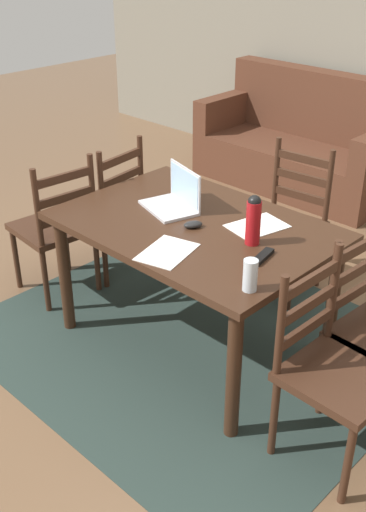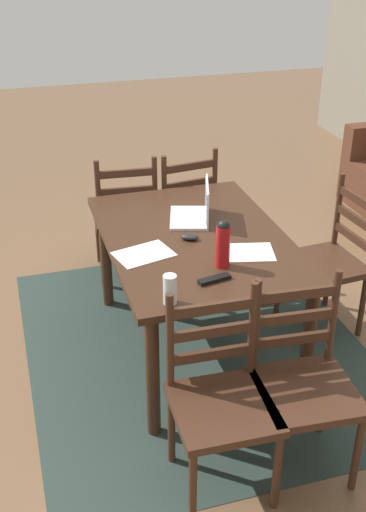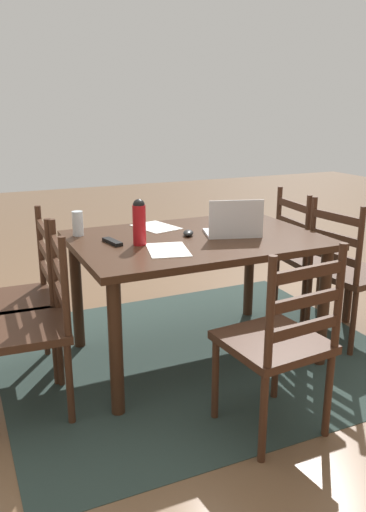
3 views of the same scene
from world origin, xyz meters
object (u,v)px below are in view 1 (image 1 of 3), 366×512
tv_remote (262,257)px  computer_mouse (193,225)px  water_bottle (253,219)px  chair_left_far (106,209)px  chair_far_head (286,223)px  dining_table (194,239)px  chair_left_near (56,228)px  couch (300,147)px  chair_right_near (333,370)px  drinking_glass (250,275)px  laptop (176,198)px

tv_remote → computer_mouse: bearing=167.2°
water_bottle → computer_mouse: (-0.33, -0.07, -0.12)m
chair_left_far → computer_mouse: chair_left_far is taller
water_bottle → chair_left_far: bearing=172.7°
chair_far_head → dining_table: bearing=-89.8°
computer_mouse → chair_left_near: bearing=-142.1°
couch → computer_mouse: bearing=-68.2°
couch → tv_remote: couch is taller
chair_right_near → drinking_glass: 0.55m
dining_table → chair_right_near: bearing=-11.1°
dining_table → chair_left_far: chair_left_far is taller
dining_table → computer_mouse: 0.13m
computer_mouse → chair_left_far: bearing=-164.3°
drinking_glass → computer_mouse: (-0.59, 0.28, -0.06)m
chair_left_far → water_bottle: 1.45m
chair_far_head → tv_remote: size_ratio=5.59×
laptop → tv_remote: bearing=-10.6°
dining_table → water_bottle: size_ratio=5.57×
drinking_glass → computer_mouse: bearing=155.0°
chair_left_far → tv_remote: bearing=-10.0°
chair_left_near → laptop: laptop is taller
chair_right_near → couch: (-1.98, 2.66, -0.11)m
dining_table → laptop: bearing=161.0°
chair_far_head → drinking_glass: 1.40m
chair_far_head → drinking_glass: chair_far_head is taller
dining_table → water_bottle: bearing=4.5°
couch → laptop: couch is taller
chair_left_far → drinking_glass: bearing=-17.9°
chair_far_head → tv_remote: bearing=-61.8°
chair_right_near → couch: bearing=126.7°
laptop → drinking_glass: laptop is taller
dining_table → chair_left_near: 1.05m
chair_right_near → tv_remote: chair_right_near is taller
water_bottle → chair_right_near: bearing=-19.4°
chair_far_head → tv_remote: (0.50, -0.93, 0.31)m
chair_right_near → chair_far_head: size_ratio=1.00×
couch → drinking_glass: 3.24m
chair_left_near → couch: couch is taller
drinking_glass → water_bottle: bearing=126.9°
chair_right_near → couch: couch is taller
chair_left_near → chair_right_near: bearing=0.1°
couch → drinking_glass: (1.60, -2.78, 0.48)m
chair_left_far → dining_table: bearing=-11.5°
chair_right_near → computer_mouse: bearing=171.1°
couch → laptop: (0.76, -2.39, 0.47)m
chair_left_near → laptop: (0.79, 0.27, 0.36)m
laptop → water_bottle: size_ratio=1.44×
water_bottle → drinking_glass: bearing=-53.1°
chair_far_head → computer_mouse: (0.03, -0.91, 0.32)m
chair_far_head → laptop: bearing=-104.6°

